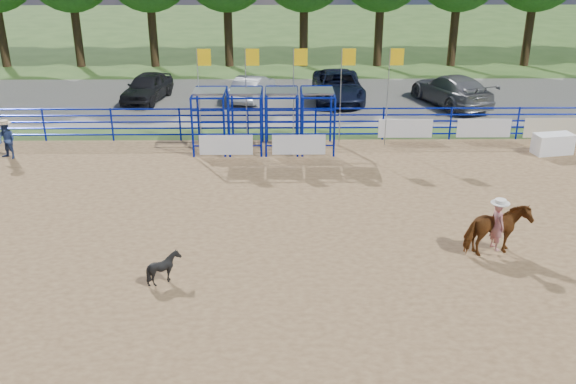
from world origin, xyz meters
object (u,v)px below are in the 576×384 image
object	(u,v)px
horse_and_rider	(497,227)
calf	(164,268)
car_a	(147,87)
car_b	(252,88)
announcer_table	(553,144)
car_c	(338,86)
spectator_cowboy	(7,140)
car_d	(451,90)

from	to	relation	value
horse_and_rider	calf	bearing A→B (deg)	-171.15
car_a	car_b	bearing A→B (deg)	11.19
announcer_table	horse_and_rider	distance (m)	10.22
calf	car_c	size ratio (longest dim) A/B	0.16
calf	spectator_cowboy	size ratio (longest dim) A/B	0.55
spectator_cowboy	car_b	world-z (taller)	spectator_cowboy
announcer_table	calf	distance (m)	17.80
calf	car_b	size ratio (longest dim) A/B	0.21
announcer_table	car_c	bearing A→B (deg)	132.97
spectator_cowboy	car_d	size ratio (longest dim) A/B	0.29
car_b	car_d	xyz separation A→B (m)	(10.56, -1.12, 0.13)
horse_and_rider	car_b	bearing A→B (deg)	113.68
horse_and_rider	car_c	distance (m)	17.96
spectator_cowboy	car_d	xyz separation A→B (m)	(20.22, 8.15, -0.01)
car_b	car_c	size ratio (longest dim) A/B	0.74
car_d	calf	bearing A→B (deg)	37.31
spectator_cowboy	car_d	distance (m)	21.80
announcer_table	car_b	distance (m)	15.72
spectator_cowboy	car_b	bearing A→B (deg)	43.83
car_b	spectator_cowboy	bearing A→B (deg)	59.59
calf	spectator_cowboy	xyz separation A→B (m)	(-8.05, 9.92, 0.37)
spectator_cowboy	car_b	xyz separation A→B (m)	(9.66, 9.27, -0.14)
car_b	calf	bearing A→B (deg)	100.97
spectator_cowboy	car_b	size ratio (longest dim) A/B	0.39
car_b	horse_and_rider	bearing A→B (deg)	129.44
car_b	car_d	world-z (taller)	car_d
car_d	car_b	bearing A→B (deg)	-24.79
car_a	car_d	bearing A→B (deg)	6.95
spectator_cowboy	calf	bearing A→B (deg)	-50.95
announcer_table	spectator_cowboy	world-z (taller)	spectator_cowboy
car_c	car_d	distance (m)	6.00
horse_and_rider	car_b	size ratio (longest dim) A/B	0.61
car_a	car_b	world-z (taller)	car_a
car_a	horse_and_rider	bearing A→B (deg)	-41.98
calf	car_b	distance (m)	19.26
car_b	car_c	bearing A→B (deg)	-164.78
car_d	announcer_table	bearing A→B (deg)	88.17
announcer_table	spectator_cowboy	size ratio (longest dim) A/B	1.00
car_d	car_c	bearing A→B (deg)	-29.05
car_a	car_d	distance (m)	16.30
horse_and_rider	car_a	xyz separation A→B (m)	(-13.48, 17.69, -0.16)
horse_and_rider	spectator_cowboy	distance (m)	19.38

